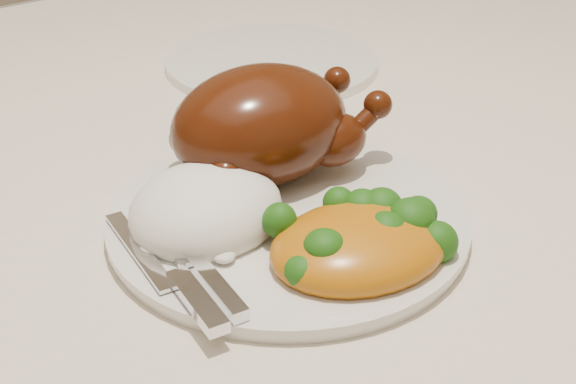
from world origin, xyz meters
TOP-DOWN VIEW (x-y plane):
  - dining_table at (0.00, 0.00)m, footprint 1.60×0.90m
  - tablecloth at (0.00, 0.00)m, footprint 1.73×1.03m
  - dinner_plate at (0.08, -0.18)m, footprint 0.33×0.33m
  - side_plate at (0.27, 0.10)m, footprint 0.28×0.28m
  - roast_chicken at (0.10, -0.12)m, footprint 0.19×0.13m
  - rice_mound at (0.02, -0.15)m, footprint 0.14×0.13m
  - mac_and_cheese at (0.09, -0.26)m, footprint 0.15×0.13m
  - cutlery at (-0.03, -0.21)m, footprint 0.04×0.17m

SIDE VIEW (x-z plane):
  - dining_table at x=0.00m, z-range 0.29..1.05m
  - tablecloth at x=0.00m, z-range 0.65..0.83m
  - side_plate at x=0.27m, z-range 0.77..0.78m
  - dinner_plate at x=0.08m, z-range 0.77..0.78m
  - cutlery at x=-0.03m, z-range 0.78..0.79m
  - rice_mound at x=0.02m, z-range 0.76..0.82m
  - mac_and_cheese at x=0.09m, z-range 0.77..0.82m
  - roast_chicken at x=0.10m, z-range 0.78..0.87m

